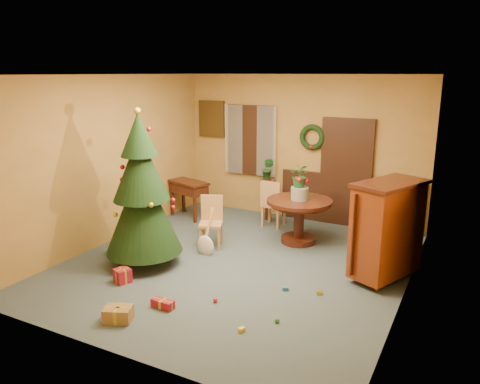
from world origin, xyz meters
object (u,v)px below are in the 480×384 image
Objects in this scene: dining_table at (299,213)px; sideboard at (387,228)px; chair_near at (211,219)px; writing_desk at (189,190)px; christmas_tree at (142,193)px.

dining_table is 0.78× the size of sideboard.
dining_table is 1.29× the size of chair_near.
writing_desk is at bearing 136.50° from chair_near.
chair_near is 0.93× the size of writing_desk.
chair_near is 0.60× the size of sideboard.
sideboard is (4.18, -1.20, 0.20)m from writing_desk.
sideboard reaches higher than dining_table.
dining_table is at bearing 32.86° from chair_near.
chair_near is 1.46m from christmas_tree.
sideboard reaches higher than writing_desk.
writing_desk is 0.65× the size of sideboard.
dining_table is 1.86m from sideboard.
chair_near is 1.73m from writing_desk.
chair_near is at bearing -43.50° from writing_desk.
christmas_tree is (-1.80, -2.02, 0.61)m from dining_table.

